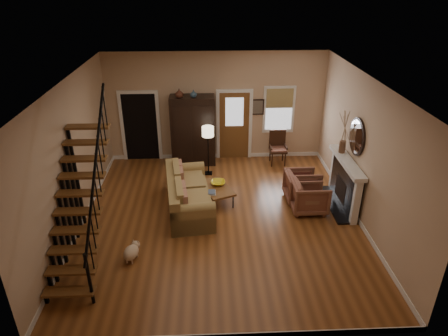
{
  "coord_description": "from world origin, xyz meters",
  "views": [
    {
      "loc": [
        -0.27,
        -8.02,
        5.34
      ],
      "look_at": [
        0.1,
        0.4,
        1.15
      ],
      "focal_mm": 32.0,
      "sensor_mm": 36.0,
      "label": 1
    }
  ],
  "objects_px": {
    "armchair_right": "(302,187)",
    "armchair_left": "(309,196)",
    "sofa": "(189,194)",
    "side_chair": "(278,148)",
    "floor_lamp": "(208,151)",
    "coffee_table": "(216,194)",
    "armoire": "(193,131)"
  },
  "relations": [
    {
      "from": "armchair_right",
      "to": "armoire",
      "type": "bearing_deg",
      "value": 48.77
    },
    {
      "from": "sofa",
      "to": "armchair_left",
      "type": "distance_m",
      "value": 2.94
    },
    {
      "from": "coffee_table",
      "to": "armchair_left",
      "type": "bearing_deg",
      "value": -12.68
    },
    {
      "from": "armchair_right",
      "to": "side_chair",
      "type": "relative_size",
      "value": 0.82
    },
    {
      "from": "sofa",
      "to": "side_chair",
      "type": "bearing_deg",
      "value": 36.51
    },
    {
      "from": "side_chair",
      "to": "armchair_right",
      "type": "bearing_deg",
      "value": -83.04
    },
    {
      "from": "coffee_table",
      "to": "armchair_right",
      "type": "relative_size",
      "value": 1.28
    },
    {
      "from": "armchair_left",
      "to": "armchair_right",
      "type": "bearing_deg",
      "value": 7.63
    },
    {
      "from": "sofa",
      "to": "floor_lamp",
      "type": "xyz_separation_m",
      "value": [
        0.5,
        1.89,
        0.29
      ]
    },
    {
      "from": "armchair_left",
      "to": "sofa",
      "type": "bearing_deg",
      "value": 86.73
    },
    {
      "from": "coffee_table",
      "to": "armchair_right",
      "type": "distance_m",
      "value": 2.2
    },
    {
      "from": "sofa",
      "to": "floor_lamp",
      "type": "distance_m",
      "value": 1.97
    },
    {
      "from": "sofa",
      "to": "armchair_right",
      "type": "bearing_deg",
      "value": -0.68
    },
    {
      "from": "armchair_right",
      "to": "armchair_left",
      "type": "bearing_deg",
      "value": -173.89
    },
    {
      "from": "armoire",
      "to": "sofa",
      "type": "height_order",
      "value": "armoire"
    },
    {
      "from": "armchair_left",
      "to": "floor_lamp",
      "type": "height_order",
      "value": "floor_lamp"
    },
    {
      "from": "armoire",
      "to": "coffee_table",
      "type": "distance_m",
      "value": 2.57
    },
    {
      "from": "armoire",
      "to": "coffee_table",
      "type": "relative_size",
      "value": 1.95
    },
    {
      "from": "armoire",
      "to": "floor_lamp",
      "type": "relative_size",
      "value": 1.44
    },
    {
      "from": "coffee_table",
      "to": "armchair_right",
      "type": "height_order",
      "value": "armchair_right"
    },
    {
      "from": "armoire",
      "to": "floor_lamp",
      "type": "xyz_separation_m",
      "value": [
        0.44,
        -0.79,
        -0.32
      ]
    },
    {
      "from": "armoire",
      "to": "sofa",
      "type": "xyz_separation_m",
      "value": [
        -0.06,
        -2.68,
        -0.61
      ]
    },
    {
      "from": "sofa",
      "to": "coffee_table",
      "type": "xyz_separation_m",
      "value": [
        0.68,
        0.33,
        -0.23
      ]
    },
    {
      "from": "armoire",
      "to": "sofa",
      "type": "relative_size",
      "value": 0.9
    },
    {
      "from": "side_chair",
      "to": "armoire",
      "type": "bearing_deg",
      "value": 175.52
    },
    {
      "from": "coffee_table",
      "to": "side_chair",
      "type": "relative_size",
      "value": 1.05
    },
    {
      "from": "coffee_table",
      "to": "side_chair",
      "type": "xyz_separation_m",
      "value": [
        1.93,
        2.15,
        0.3
      ]
    },
    {
      "from": "sofa",
      "to": "armchair_left",
      "type": "relative_size",
      "value": 2.68
    },
    {
      "from": "armchair_left",
      "to": "floor_lamp",
      "type": "bearing_deg",
      "value": 50.0
    },
    {
      "from": "floor_lamp",
      "to": "side_chair",
      "type": "distance_m",
      "value": 2.2
    },
    {
      "from": "armchair_right",
      "to": "side_chair",
      "type": "distance_m",
      "value": 2.18
    },
    {
      "from": "sofa",
      "to": "side_chair",
      "type": "height_order",
      "value": "side_chair"
    }
  ]
}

